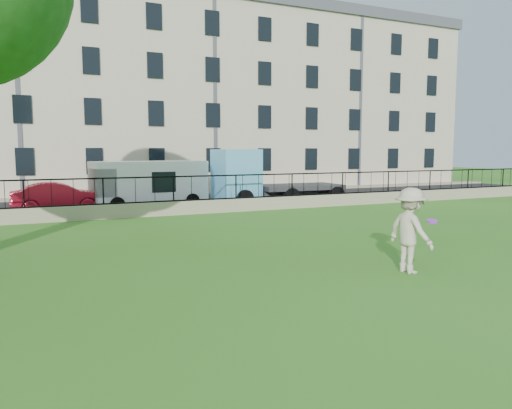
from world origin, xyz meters
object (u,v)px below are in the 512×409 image
white_van (149,184)px  frisbee (432,221)px  man (411,230)px  red_sedan (59,197)px  blue_truck (278,176)px

white_van → frisbee: bearing=-80.7°
man → red_sedan: (-6.61, 15.94, -0.31)m
frisbee → red_sedan: size_ratio=0.07×
white_van → man: bearing=-85.6°
red_sedan → frisbee: bearing=-153.8°
frisbee → blue_truck: 14.66m
frisbee → blue_truck: size_ratio=0.04×
frisbee → white_van: size_ratio=0.05×
man → white_van: 16.12m
man → blue_truck: (4.40, 14.94, 0.45)m
frisbee → white_van: white_van is taller
blue_truck → man: bearing=-105.4°
man → frisbee: man is taller
man → frisbee: (1.28, 0.62, 0.06)m
blue_truck → red_sedan: bearing=175.8°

